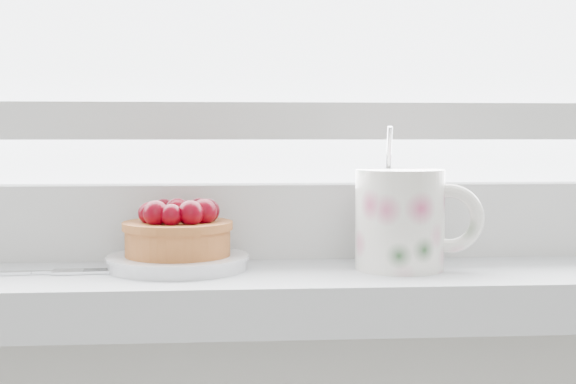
{
  "coord_description": "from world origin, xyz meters",
  "views": [
    {
      "loc": [
        -0.04,
        1.2,
        1.06
      ],
      "look_at": [
        0.02,
        1.88,
        1.01
      ],
      "focal_mm": 50.0,
      "sensor_mm": 36.0,
      "label": 1
    }
  ],
  "objects": [
    {
      "name": "saucer",
      "position": [
        -0.08,
        1.9,
        0.95
      ],
      "size": [
        0.12,
        0.12,
        0.01
      ],
      "primitive_type": "cylinder",
      "color": "silver",
      "rests_on": "windowsill"
    },
    {
      "name": "floral_mug",
      "position": [
        0.12,
        1.88,
        0.99
      ],
      "size": [
        0.12,
        0.09,
        0.12
      ],
      "color": "white",
      "rests_on": "windowsill"
    },
    {
      "name": "fork",
      "position": [
        -0.21,
        1.88,
        0.94
      ],
      "size": [
        0.17,
        0.03,
        0.0
      ],
      "color": "silver",
      "rests_on": "windowsill"
    },
    {
      "name": "raspberry_tart",
      "position": [
        -0.08,
        1.9,
        0.97
      ],
      "size": [
        0.1,
        0.1,
        0.05
      ],
      "color": "#944D20",
      "rests_on": "saucer"
    }
  ]
}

